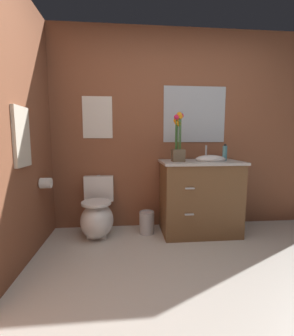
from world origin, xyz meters
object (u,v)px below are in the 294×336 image
at_px(vanity_cabinet, 200,196).
at_px(flower_vase, 178,143).
at_px(toilet, 97,215).
at_px(wall_mirror, 194,115).
at_px(toilet_paper_roll, 46,183).
at_px(trash_bin, 147,222).
at_px(hanging_towel, 22,137).
at_px(wall_poster, 97,117).
at_px(soap_bottle, 225,153).

relative_size(vanity_cabinet, flower_vase, 1.90).
height_order(toilet, wall_mirror, wall_mirror).
relative_size(wall_mirror, toilet_paper_roll, 7.27).
relative_size(trash_bin, hanging_towel, 0.52).
relative_size(toilet, hanging_towel, 1.33).
distance_m(flower_vase, wall_poster, 1.04).
bearing_deg(vanity_cabinet, flower_vase, -171.97).
relative_size(vanity_cabinet, hanging_towel, 2.04).
distance_m(toilet, hanging_towel, 1.21).
distance_m(wall_poster, wall_mirror, 1.22).
bearing_deg(toilet_paper_roll, soap_bottle, 5.35).
height_order(toilet, trash_bin, toilet).
bearing_deg(hanging_towel, soap_bottle, 15.09).
height_order(toilet, vanity_cabinet, vanity_cabinet).
relative_size(hanging_towel, toilet_paper_roll, 4.73).
bearing_deg(hanging_towel, trash_bin, 26.71).
xyz_separation_m(soap_bottle, wall_mirror, (-0.30, 0.27, 0.48)).
relative_size(flower_vase, soap_bottle, 2.79).
relative_size(flower_vase, toilet_paper_roll, 5.07).
height_order(trash_bin, toilet_paper_roll, toilet_paper_roll).
distance_m(vanity_cabinet, wall_mirror, 1.04).
xyz_separation_m(soap_bottle, trash_bin, (-0.94, 0.01, -0.84)).
xyz_separation_m(flower_vase, wall_poster, (-0.94, 0.33, 0.31)).
bearing_deg(soap_bottle, trash_bin, 179.18).
height_order(soap_bottle, hanging_towel, hanging_towel).
relative_size(toilet, toilet_paper_roll, 6.27).
distance_m(wall_poster, hanging_towel, 1.03).
bearing_deg(toilet_paper_roll, flower_vase, 5.13).
bearing_deg(trash_bin, hanging_towel, -153.29).
distance_m(trash_bin, wall_mirror, 1.48).
bearing_deg(toilet, toilet_paper_roll, -158.59).
distance_m(toilet, soap_bottle, 1.69).
distance_m(soap_bottle, wall_poster, 1.61).
distance_m(wall_mirror, toilet_paper_roll, 1.94).
relative_size(toilet, trash_bin, 2.54).
height_order(soap_bottle, toilet_paper_roll, soap_bottle).
bearing_deg(toilet, hanging_towel, -134.40).
distance_m(soap_bottle, wall_mirror, 0.63).
height_order(trash_bin, hanging_towel, hanging_towel).
bearing_deg(wall_mirror, trash_bin, -157.75).
height_order(soap_bottle, wall_mirror, wall_mirror).
xyz_separation_m(toilet, soap_bottle, (1.52, -0.01, 0.73)).
relative_size(vanity_cabinet, trash_bin, 3.91).
bearing_deg(toilet_paper_roll, trash_bin, 10.59).
relative_size(vanity_cabinet, wall_poster, 2.09).
bearing_deg(soap_bottle, toilet, 179.75).
bearing_deg(vanity_cabinet, toilet_paper_roll, -174.38).
relative_size(vanity_cabinet, toilet_paper_roll, 9.66).
bearing_deg(toilet, soap_bottle, -0.25).
bearing_deg(wall_mirror, toilet_paper_roll, -164.94).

